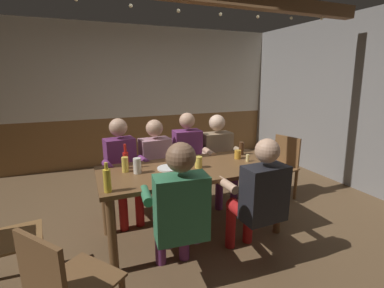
# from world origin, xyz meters

# --- Properties ---
(ground_plane) EXTENTS (6.75, 6.75, 0.00)m
(ground_plane) POSITION_xyz_m (0.00, 0.00, 0.00)
(ground_plane) COLOR brown
(back_wall_upper) EXTENTS (5.62, 0.12, 1.70)m
(back_wall_upper) POSITION_xyz_m (0.00, 2.83, 1.78)
(back_wall_upper) COLOR silver
(back_wall_wainscot) EXTENTS (5.62, 0.12, 0.93)m
(back_wall_wainscot) POSITION_xyz_m (0.00, 2.83, 0.46)
(back_wall_wainscot) COLOR brown
(back_wall_wainscot) RESTS_ON ground_plane
(side_wall_concrete) EXTENTS (0.12, 5.54, 2.63)m
(side_wall_concrete) POSITION_xyz_m (2.87, 0.00, 1.32)
(side_wall_concrete) COLOR gray
(side_wall_concrete) RESTS_ON ground_plane
(dining_table) EXTENTS (1.92, 0.83, 0.77)m
(dining_table) POSITION_xyz_m (0.00, -0.05, 0.67)
(dining_table) COLOR brown
(dining_table) RESTS_ON ground_plane
(person_0) EXTENTS (0.52, 0.55, 1.23)m
(person_0) POSITION_xyz_m (-0.64, 0.58, 0.67)
(person_0) COLOR #6B2D66
(person_0) RESTS_ON ground_plane
(person_1) EXTENTS (0.54, 0.55, 1.19)m
(person_1) POSITION_xyz_m (-0.21, 0.59, 0.66)
(person_1) COLOR #B78493
(person_1) RESTS_ON ground_plane
(person_2) EXTENTS (0.51, 0.53, 1.25)m
(person_2) POSITION_xyz_m (0.21, 0.59, 0.68)
(person_2) COLOR #6B2D66
(person_2) RESTS_ON ground_plane
(person_3) EXTENTS (0.55, 0.50, 1.20)m
(person_3) POSITION_xyz_m (0.65, 0.60, 0.67)
(person_3) COLOR #997F60
(person_3) RESTS_ON ground_plane
(person_4) EXTENTS (0.57, 0.53, 1.24)m
(person_4) POSITION_xyz_m (-0.38, -0.70, 0.69)
(person_4) COLOR #33724C
(person_4) RESTS_ON ground_plane
(person_5) EXTENTS (0.54, 0.52, 1.20)m
(person_5) POSITION_xyz_m (0.38, -0.70, 0.66)
(person_5) COLOR black
(person_5) RESTS_ON ground_plane
(chair_empty_near_left) EXTENTS (0.54, 0.54, 0.88)m
(chair_empty_near_left) POSITION_xyz_m (1.52, 0.36, 0.48)
(chair_empty_near_left) COLOR brown
(chair_empty_near_left) RESTS_ON ground_plane
(table_candle) EXTENTS (0.04, 0.04, 0.08)m
(table_candle) POSITION_xyz_m (0.65, -0.10, 0.81)
(table_candle) COLOR #F9E08C
(table_candle) RESTS_ON dining_table
(plate_0) EXTENTS (0.24, 0.24, 0.01)m
(plate_0) POSITION_xyz_m (-0.25, -0.01, 0.78)
(plate_0) COLOR white
(plate_0) RESTS_ON dining_table
(plate_1) EXTENTS (0.23, 0.23, 0.01)m
(plate_1) POSITION_xyz_m (-0.11, -0.36, 0.78)
(plate_1) COLOR white
(plate_1) RESTS_ON dining_table
(bottle_0) EXTENTS (0.06, 0.06, 0.26)m
(bottle_0) POSITION_xyz_m (-0.65, 0.17, 0.87)
(bottle_0) COLOR red
(bottle_0) RESTS_ON dining_table
(bottle_1) EXTENTS (0.06, 0.06, 0.25)m
(bottle_1) POSITION_xyz_m (-0.89, -0.38, 0.88)
(bottle_1) COLOR gold
(bottle_1) RESTS_ON dining_table
(pint_glass_0) EXTENTS (0.08, 0.08, 0.14)m
(pint_glass_0) POSITION_xyz_m (0.76, -0.30, 0.85)
(pint_glass_0) COLOR #E5C64C
(pint_glass_0) RESTS_ON dining_table
(pint_glass_1) EXTENTS (0.06, 0.06, 0.16)m
(pint_glass_1) POSITION_xyz_m (0.73, 0.16, 0.85)
(pint_glass_1) COLOR #4C2D19
(pint_glass_1) RESTS_ON dining_table
(pint_glass_2) EXTENTS (0.08, 0.08, 0.15)m
(pint_glass_2) POSITION_xyz_m (-0.57, -0.02, 0.85)
(pint_glass_2) COLOR white
(pint_glass_2) RESTS_ON dining_table
(pint_glass_3) EXTENTS (0.07, 0.07, 0.15)m
(pint_glass_3) POSITION_xyz_m (-0.68, 0.07, 0.85)
(pint_glass_3) COLOR #E5C64C
(pint_glass_3) RESTS_ON dining_table
(pint_glass_4) EXTENTS (0.08, 0.08, 0.10)m
(pint_glass_4) POSITION_xyz_m (0.60, 0.03, 0.82)
(pint_glass_4) COLOR gold
(pint_glass_4) RESTS_ON dining_table
(pint_glass_5) EXTENTS (0.08, 0.08, 0.12)m
(pint_glass_5) POSITION_xyz_m (0.05, -0.10, 0.83)
(pint_glass_5) COLOR #E5C64C
(pint_glass_5) RESTS_ON dining_table
(string_lights) EXTENTS (3.97, 0.04, 0.10)m
(string_lights) POSITION_xyz_m (0.00, 0.33, 2.39)
(string_lights) COLOR #F9EAB2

